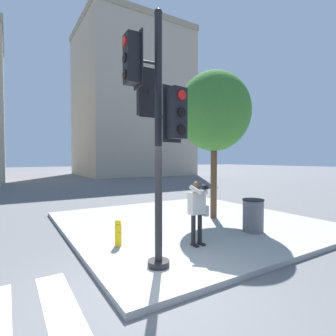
{
  "coord_description": "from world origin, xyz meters",
  "views": [
    {
      "loc": [
        -1.85,
        -3.82,
        2.25
      ],
      "look_at": [
        1.18,
        1.11,
        2.05
      ],
      "focal_mm": 28.0,
      "sensor_mm": 36.0,
      "label": 1
    }
  ],
  "objects_px": {
    "person_photographer": "(198,207)",
    "street_tree": "(214,112)",
    "traffic_signal_pole": "(154,114)",
    "fire_hydrant": "(118,233)",
    "trash_bin": "(253,215)"
  },
  "relations": [
    {
      "from": "trash_bin",
      "to": "fire_hydrant",
      "type": "bearing_deg",
      "value": 166.98
    },
    {
      "from": "person_photographer",
      "to": "street_tree",
      "type": "bearing_deg",
      "value": 41.31
    },
    {
      "from": "fire_hydrant",
      "to": "trash_bin",
      "type": "distance_m",
      "value": 3.92
    },
    {
      "from": "street_tree",
      "to": "trash_bin",
      "type": "bearing_deg",
      "value": -96.51
    },
    {
      "from": "traffic_signal_pole",
      "to": "street_tree",
      "type": "bearing_deg",
      "value": 34.47
    },
    {
      "from": "street_tree",
      "to": "person_photographer",
      "type": "bearing_deg",
      "value": -138.69
    },
    {
      "from": "fire_hydrant",
      "to": "trash_bin",
      "type": "relative_size",
      "value": 0.68
    },
    {
      "from": "person_photographer",
      "to": "fire_hydrant",
      "type": "distance_m",
      "value": 2.05
    },
    {
      "from": "person_photographer",
      "to": "traffic_signal_pole",
      "type": "bearing_deg",
      "value": -158.36
    },
    {
      "from": "traffic_signal_pole",
      "to": "street_tree",
      "type": "distance_m",
      "value": 4.82
    },
    {
      "from": "street_tree",
      "to": "fire_hydrant",
      "type": "xyz_separation_m",
      "value": [
        -4.05,
        -1.09,
        -3.5
      ]
    },
    {
      "from": "traffic_signal_pole",
      "to": "street_tree",
      "type": "relative_size",
      "value": 0.95
    },
    {
      "from": "person_photographer",
      "to": "trash_bin",
      "type": "xyz_separation_m",
      "value": [
        2.13,
        0.09,
        -0.46
      ]
    },
    {
      "from": "traffic_signal_pole",
      "to": "fire_hydrant",
      "type": "height_order",
      "value": "traffic_signal_pole"
    },
    {
      "from": "traffic_signal_pole",
      "to": "fire_hydrant",
      "type": "relative_size",
      "value": 7.75
    }
  ]
}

